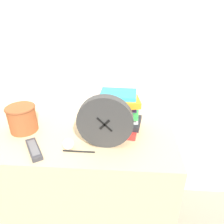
# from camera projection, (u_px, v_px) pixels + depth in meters

# --- Properties ---
(wall_back) EXTENTS (6.00, 0.04, 2.40)m
(wall_back) POSITION_uv_depth(u_px,v_px,m) (73.00, 40.00, 1.34)
(wall_back) COLOR silver
(wall_back) RESTS_ON ground_plane
(desk) EXTENTS (1.22, 0.57, 0.76)m
(desk) POSITION_uv_depth(u_px,v_px,m) (72.00, 181.00, 1.41)
(desk) COLOR tan
(desk) RESTS_ON ground_plane
(desk_clock) EXTENTS (0.28, 0.05, 0.28)m
(desk_clock) POSITION_uv_depth(u_px,v_px,m) (105.00, 122.00, 1.05)
(desk_clock) COLOR #333333
(desk_clock) RESTS_ON desk
(book_stack) EXTENTS (0.26, 0.21, 0.23)m
(book_stack) POSITION_uv_depth(u_px,v_px,m) (119.00, 113.00, 1.20)
(book_stack) COLOR red
(book_stack) RESTS_ON desk
(basket) EXTENTS (0.16, 0.16, 0.15)m
(basket) POSITION_uv_depth(u_px,v_px,m) (22.00, 118.00, 1.21)
(basket) COLOR #994C28
(basket) RESTS_ON desk
(tv_remote) EXTENTS (0.14, 0.18, 0.02)m
(tv_remote) POSITION_uv_depth(u_px,v_px,m) (34.00, 149.00, 1.07)
(tv_remote) COLOR #333338
(tv_remote) RESTS_ON desk
(crumpled_paper_ball) EXTENTS (0.06, 0.06, 0.06)m
(crumpled_paper_ball) POSITION_uv_depth(u_px,v_px,m) (68.00, 144.00, 1.08)
(crumpled_paper_ball) COLOR white
(crumpled_paper_ball) RESTS_ON desk
(pen) EXTENTS (0.16, 0.01, 0.01)m
(pen) POSITION_uv_depth(u_px,v_px,m) (79.00, 151.00, 1.07)
(pen) COLOR black
(pen) RESTS_ON desk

